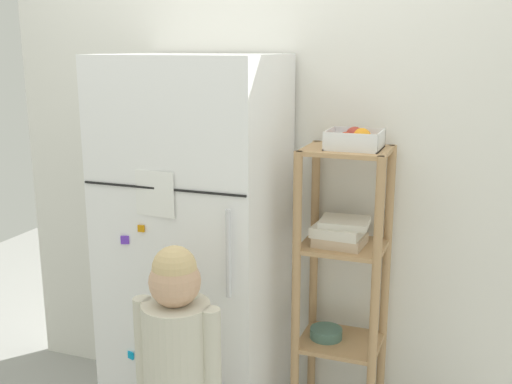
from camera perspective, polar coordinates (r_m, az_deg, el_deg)
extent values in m
cube|color=silver|center=(2.79, 1.27, 0.88)|extent=(2.64, 0.03, 2.16)
cube|color=white|center=(2.66, -5.56, -5.41)|extent=(0.70, 0.57, 1.66)
cube|color=black|center=(2.33, -8.80, 0.30)|extent=(0.68, 0.01, 0.01)
cylinder|color=silver|center=(2.25, -2.60, -5.81)|extent=(0.02, 0.02, 0.34)
cube|color=white|center=(2.34, -9.44, -0.17)|extent=(0.17, 0.01, 0.18)
cube|color=#0A94D0|center=(2.66, -11.61, -14.71)|extent=(0.03, 0.02, 0.03)
cube|color=#6133C2|center=(2.47, -12.14, -4.39)|extent=(0.03, 0.02, 0.03)
cube|color=orange|center=(2.41, -10.68, -3.37)|extent=(0.03, 0.01, 0.03)
cube|color=#7844E7|center=(2.40, -6.04, -9.56)|extent=(0.03, 0.01, 0.03)
cylinder|color=beige|center=(2.24, -7.36, -14.98)|extent=(0.24, 0.24, 0.40)
sphere|color=beige|center=(2.22, -6.64, -9.83)|extent=(0.11, 0.11, 0.11)
sphere|color=tan|center=(2.12, -7.59, -8.28)|extent=(0.18, 0.18, 0.18)
sphere|color=tan|center=(2.11, -7.63, -7.03)|extent=(0.15, 0.15, 0.15)
cylinder|color=beige|center=(2.29, -10.41, -13.65)|extent=(0.07, 0.07, 0.34)
cylinder|color=beige|center=(2.18, -4.18, -14.94)|extent=(0.07, 0.07, 0.34)
cylinder|color=tan|center=(2.56, 3.73, -10.53)|extent=(0.04, 0.04, 1.29)
cylinder|color=tan|center=(2.50, 10.97, -11.41)|extent=(0.04, 0.04, 1.29)
cylinder|color=tan|center=(2.81, 5.37, -8.33)|extent=(0.04, 0.04, 1.29)
cylinder|color=tan|center=(2.76, 11.95, -9.05)|extent=(0.04, 0.04, 1.29)
cube|color=tan|center=(2.47, 8.48, 3.87)|extent=(0.34, 0.30, 0.02)
cube|color=tan|center=(2.57, 8.16, -5.02)|extent=(0.34, 0.30, 0.02)
cube|color=tan|center=(2.74, 7.85, -13.70)|extent=(0.34, 0.30, 0.02)
cube|color=#C6AD8E|center=(2.55, 7.85, -4.48)|extent=(0.21, 0.19, 0.04)
cube|color=silver|center=(2.54, 7.67, -3.58)|extent=(0.21, 0.19, 0.04)
cube|color=silver|center=(2.55, 8.29, -2.79)|extent=(0.21, 0.19, 0.03)
cylinder|color=#4C7266|center=(2.74, 6.56, -12.96)|extent=(0.14, 0.14, 0.04)
cube|color=white|center=(2.46, 9.16, 4.09)|extent=(0.21, 0.19, 0.01)
cube|color=white|center=(2.37, 8.74, 4.56)|extent=(0.21, 0.01, 0.07)
cube|color=white|center=(2.55, 9.60, 5.16)|extent=(0.21, 0.01, 0.07)
cube|color=white|center=(2.48, 6.83, 5.02)|extent=(0.01, 0.19, 0.07)
cube|color=white|center=(2.44, 11.58, 4.71)|extent=(0.01, 0.19, 0.07)
sphere|color=#A03023|center=(2.49, 9.20, 5.15)|extent=(0.08, 0.08, 0.08)
sphere|color=#A3290F|center=(2.45, 8.36, 4.86)|extent=(0.06, 0.06, 0.06)
sphere|color=orange|center=(2.46, 9.85, 5.03)|extent=(0.08, 0.08, 0.08)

